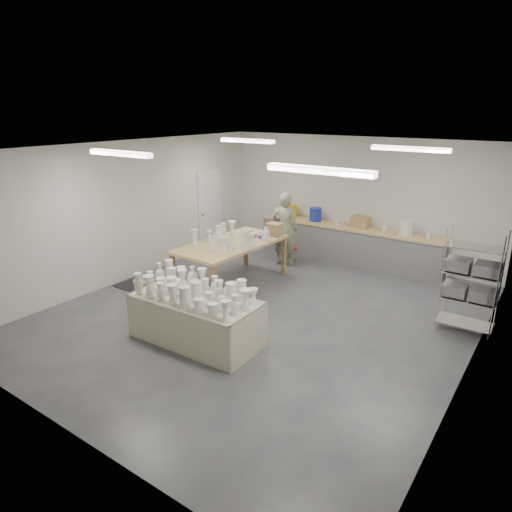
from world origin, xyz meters
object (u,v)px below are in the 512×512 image
Objects in this scene: potter at (285,229)px; red_stool at (290,249)px; drying_table at (196,315)px; work_table at (235,242)px.

red_stool is at bearing -106.27° from potter.
drying_table is at bearing -79.24° from red_stool.
red_stool is (0.00, 0.27, -0.57)m from potter.
potter is (0.19, 1.71, -0.05)m from work_table.
potter is at bearing -90.00° from red_stool.
drying_table is 2.63m from work_table.
potter is (-0.83, 4.08, 0.44)m from drying_table.
drying_table is at bearing 85.18° from potter.
red_stool is at bearing 86.98° from work_table.
potter reaches higher than red_stool.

